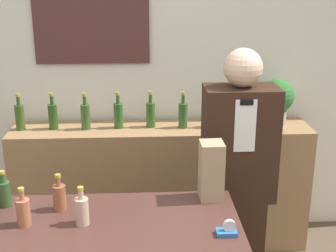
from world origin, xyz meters
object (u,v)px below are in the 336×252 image
(shopkeeper, at_px, (237,187))
(paper_bag, at_px, (211,171))
(potted_plant, at_px, (277,99))

(shopkeeper, height_order, paper_bag, shopkeeper)
(shopkeeper, bearing_deg, paper_bag, -122.51)
(shopkeeper, distance_m, potted_plant, 0.93)
(shopkeeper, bearing_deg, potted_plant, 61.06)
(potted_plant, xyz_separation_m, paper_bag, (-0.63, -1.09, -0.07))
(shopkeeper, relative_size, paper_bag, 5.39)
(paper_bag, bearing_deg, potted_plant, 59.98)
(potted_plant, height_order, paper_bag, potted_plant)
(shopkeeper, height_order, potted_plant, shopkeeper)
(potted_plant, distance_m, paper_bag, 1.26)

